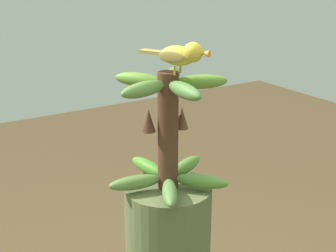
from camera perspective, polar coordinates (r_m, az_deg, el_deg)
banana_bunch at (r=1.31m, az=-0.01°, el=-0.59°), size 0.32×0.32×0.32m
perched_bird at (r=1.23m, az=1.57°, el=8.15°), size 0.11×0.18×0.08m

